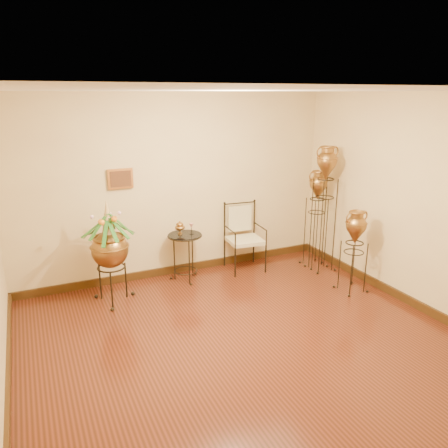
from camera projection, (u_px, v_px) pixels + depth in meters
name	position (u px, v px, depth m)	size (l,w,h in m)	color
ground	(252.00, 350.00, 4.91)	(5.00, 5.00, 0.00)	#562114
room_shell	(255.00, 200.00, 4.41)	(5.02, 5.02, 2.81)	beige
amphora_tall	(324.00, 208.00, 6.90)	(0.45, 0.45, 2.03)	black
amphora_mid	(316.00, 218.00, 7.12)	(0.44, 0.44, 1.62)	black
amphora_short	(354.00, 251.00, 6.24)	(0.47, 0.47, 1.22)	black
planter_urn	(110.00, 245.00, 5.84)	(1.00, 1.00, 1.47)	black
armchair	(245.00, 238.00, 7.03)	(0.65, 0.62, 1.08)	black
side_table	(185.00, 256.00, 6.66)	(0.61, 0.61, 0.93)	black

